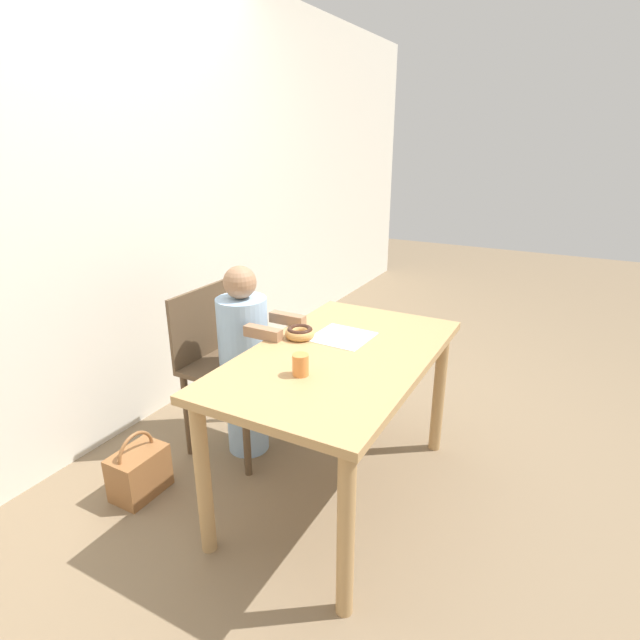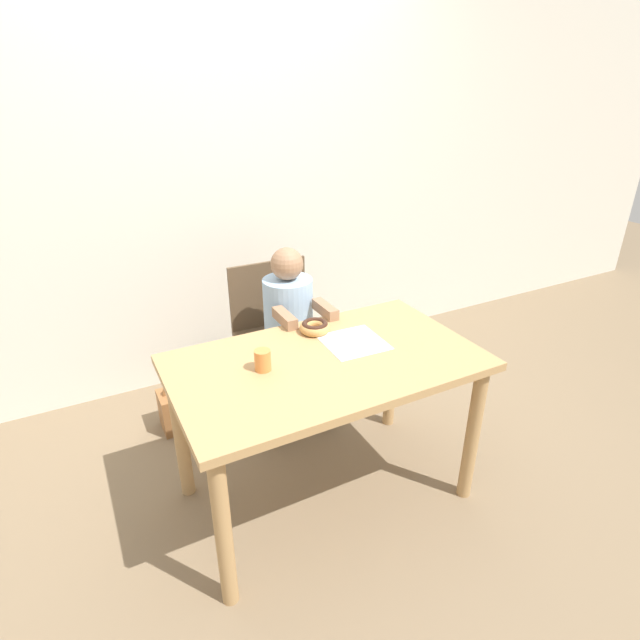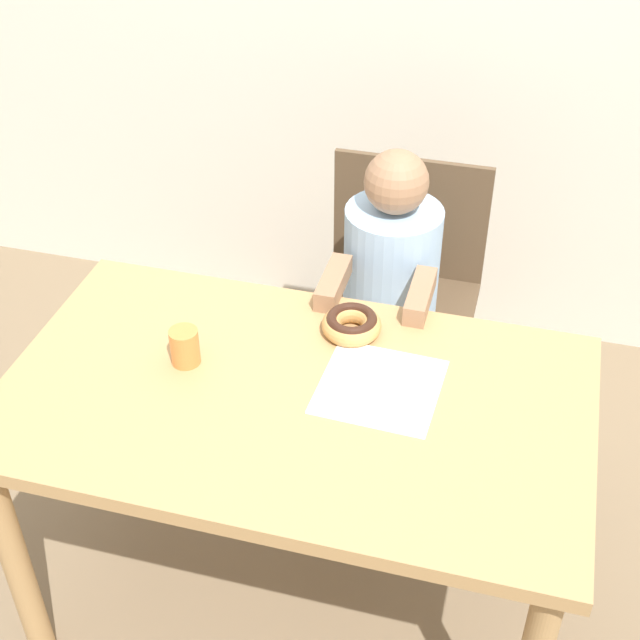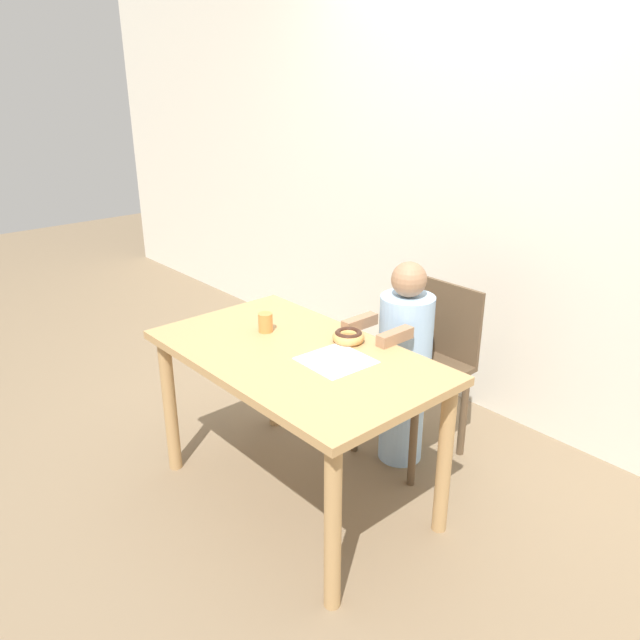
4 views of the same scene
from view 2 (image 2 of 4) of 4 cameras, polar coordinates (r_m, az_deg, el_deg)
The scene contains 9 objects.
ground_plane at distance 2.42m, azimuth 0.64°, elevation -19.06°, with size 12.00×12.00×0.00m, color #7A664C.
wall_back at distance 2.98m, azimuth -11.84°, elevation 16.32°, with size 8.00×0.05×2.50m.
dining_table at distance 2.04m, azimuth 0.73°, elevation -6.92°, with size 1.23×0.72×0.70m.
chair at distance 2.69m, azimuth -4.54°, elevation -1.92°, with size 0.44×0.44×0.84m.
child_figure at distance 2.58m, azimuth -3.51°, elevation -2.43°, with size 0.26×0.41×0.99m.
donut at distance 2.19m, azimuth -0.59°, elevation -0.77°, with size 0.13×0.13×0.05m.
napkin at distance 2.12m, azimuth 3.86°, elevation -2.54°, with size 0.26×0.26×0.00m.
handbag at distance 2.83m, azimuth -15.28°, elevation -9.56°, with size 0.25×0.17×0.32m.
cup at distance 1.91m, azimuth -6.57°, elevation -4.59°, with size 0.06×0.06×0.08m.
Camera 2 is at (-0.83, -1.51, 1.70)m, focal length 28.00 mm.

